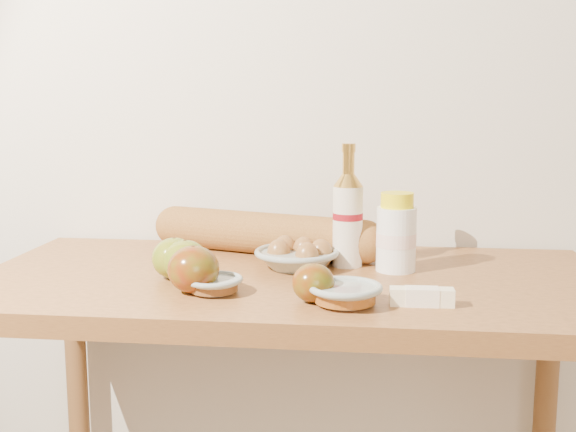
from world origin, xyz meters
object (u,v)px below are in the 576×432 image
Objects in this scene: table at (290,337)px; egg_bowl at (297,256)px; baguette at (264,233)px; bourbon_bottle at (348,217)px; cream_bottle at (396,235)px.

egg_bowl is at bearing 81.70° from table.
baguette reaches higher than egg_bowl.
table is at bearing -122.52° from bourbon_bottle.
bourbon_bottle is at bearing 18.04° from egg_bowl.
baguette is (-0.18, 0.09, -0.06)m from bourbon_bottle.
cream_bottle is at bearing -6.20° from baguette.
baguette is at bearing 165.40° from cream_bottle.
bourbon_bottle is 1.13× the size of egg_bowl.
bourbon_bottle reaches higher than table.
egg_bowl is at bearing -144.67° from bourbon_bottle.
bourbon_bottle is 0.45× the size of baguette.
bourbon_bottle is 0.13m from egg_bowl.
egg_bowl is (0.01, 0.06, 0.15)m from table.
baguette is (-0.28, 0.12, -0.03)m from cream_bottle.
egg_bowl is 0.15m from baguette.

